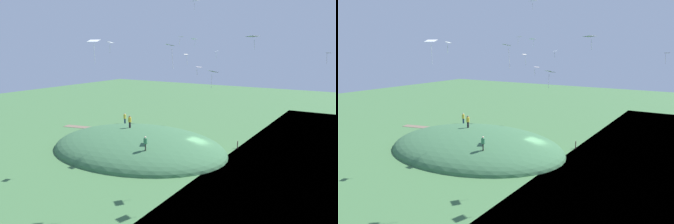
% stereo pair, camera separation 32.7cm
% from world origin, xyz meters
% --- Properties ---
extents(ground_plane, '(160.00, 160.00, 0.00)m').
position_xyz_m(ground_plane, '(0.00, 0.00, 0.00)').
color(ground_plane, '#3F6C3D').
extents(grass_hill, '(25.99, 19.81, 5.51)m').
position_xyz_m(grass_hill, '(8.47, 2.13, 0.00)').
color(grass_hill, '#396741').
rests_on(grass_hill, ground_plane).
extents(dirt_path, '(10.76, 3.77, 0.04)m').
position_xyz_m(dirt_path, '(23.07, -3.46, 0.02)').
color(dirt_path, '#705C4D').
rests_on(dirt_path, ground_plane).
extents(person_with_child, '(0.49, 0.49, 1.78)m').
position_xyz_m(person_with_child, '(10.36, 1.45, 3.83)').
color(person_with_child, black).
rests_on(person_with_child, grass_hill).
extents(person_watching_kites, '(0.62, 0.62, 1.78)m').
position_xyz_m(person_watching_kites, '(15.20, -3.37, 2.90)').
color(person_watching_kites, '#1A2C4C').
rests_on(person_watching_kites, grass_hill).
extents(person_on_hilltop, '(0.63, 0.63, 1.74)m').
position_xyz_m(person_on_hilltop, '(3.38, 7.38, 3.15)').
color(person_on_hilltop, '#312E28').
rests_on(person_on_hilltop, grass_hill).
extents(kite_0, '(1.22, 1.15, 1.73)m').
position_xyz_m(kite_0, '(-5.58, 8.56, 11.77)').
color(kite_0, white).
extents(kite_1, '(1.09, 1.20, 1.11)m').
position_xyz_m(kite_1, '(0.05, 0.20, 11.65)').
color(kite_1, silver).
extents(kite_3, '(1.09, 1.32, 1.23)m').
position_xyz_m(kite_3, '(-9.31, 8.45, 15.06)').
color(kite_3, white).
extents(kite_4, '(0.78, 0.93, 1.28)m').
position_xyz_m(kite_4, '(6.92, 8.98, 14.62)').
color(kite_4, silver).
extents(kite_7, '(1.03, 1.15, 1.37)m').
position_xyz_m(kite_7, '(2.90, -11.99, 13.52)').
color(kite_7, white).
extents(kite_8, '(0.72, 0.80, 1.89)m').
position_xyz_m(kite_8, '(8.52, -11.98, 12.79)').
color(kite_8, '#F4E3CF').
extents(kite_9, '(0.99, 0.76, 1.19)m').
position_xyz_m(kite_9, '(1.29, -0.88, 19.89)').
color(kite_9, white).
extents(kite_10, '(0.76, 0.72, 1.47)m').
position_xyz_m(kite_10, '(-13.62, -9.90, 13.30)').
color(kite_10, white).
extents(kite_11, '(1.26, 1.00, 2.37)m').
position_xyz_m(kite_11, '(4.64, 13.99, 14.64)').
color(kite_11, white).
extents(kite_12, '(1.14, 0.94, 1.41)m').
position_xyz_m(kite_12, '(6.73, -11.33, 15.47)').
color(kite_12, white).
extents(kite_14, '(1.19, 1.25, 2.12)m').
position_xyz_m(kite_14, '(-3.78, 13.55, 14.22)').
color(kite_14, white).
extents(kite_15, '(1.34, 1.44, 1.32)m').
position_xyz_m(kite_15, '(9.01, -10.89, 15.86)').
color(kite_15, white).
extents(mooring_post, '(0.14, 0.14, 1.06)m').
position_xyz_m(mooring_post, '(-3.42, -5.59, 0.53)').
color(mooring_post, brown).
rests_on(mooring_post, ground_plane).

